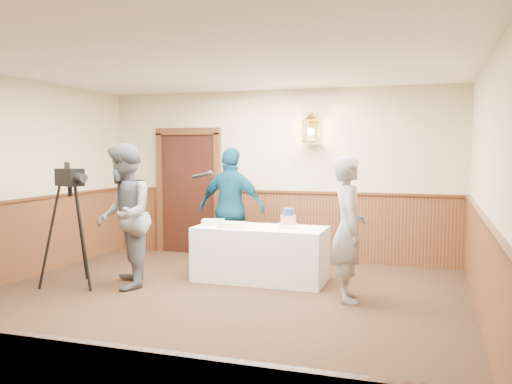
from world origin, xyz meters
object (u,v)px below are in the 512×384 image
tiered_cake (288,220)px  assistant_p (232,208)px  display_table (260,254)px  sheet_cake_yellow (232,225)px  tv_camera_rig (71,234)px  baker (348,229)px  interviewer (124,216)px  sheet_cake_green (213,222)px

tiered_cake → assistant_p: (-1.05, 0.59, 0.07)m
display_table → tiered_cake: bearing=4.6°
sheet_cake_yellow → tv_camera_rig: 2.14m
sheet_cake_yellow → tv_camera_rig: size_ratio=0.21×
baker → tv_camera_rig: 3.62m
tiered_cake → assistant_p: assistant_p is taller
tiered_cake → sheet_cake_yellow: (-0.75, -0.18, -0.07)m
sheet_cake_yellow → assistant_p: assistant_p is taller
interviewer → sheet_cake_green: bearing=107.8°
sheet_cake_yellow → assistant_p: 0.84m
assistant_p → interviewer: bearing=64.6°
tiered_cake → assistant_p: size_ratio=0.18×
baker → assistant_p: assistant_p is taller
sheet_cake_yellow → sheet_cake_green: 0.39m
display_table → tv_camera_rig: 2.55m
display_table → sheet_cake_green: bearing=178.0°
tiered_cake → interviewer: 2.19m
assistant_p → sheet_cake_yellow: bearing=116.4°
sheet_cake_green → assistant_p: (0.06, 0.60, 0.14)m
tiered_cake → baker: baker is taller
sheet_cake_yellow → interviewer: 1.45m
sheet_cake_green → display_table: bearing=-2.0°
interviewer → display_table: bearing=90.5°
sheet_cake_green → baker: bearing=-17.8°
display_table → interviewer: bearing=-149.9°
interviewer → tv_camera_rig: interviewer is taller
display_table → baker: (1.30, -0.63, 0.50)m
display_table → interviewer: 1.92m
display_table → baker: size_ratio=1.03×
sheet_cake_yellow → baker: (1.67, -0.48, 0.09)m
interviewer → tv_camera_rig: bearing=-105.6°
tiered_cake → interviewer: (-1.98, -0.95, 0.09)m
display_table → sheet_cake_green: sheet_cake_green is taller
display_table → sheet_cake_green: (-0.72, 0.02, 0.41)m
display_table → sheet_cake_green: size_ratio=5.90×
sheet_cake_yellow → baker: baker is taller
sheet_cake_yellow → sheet_cake_green: size_ratio=1.09×
interviewer → assistant_p: bearing=119.4°
sheet_cake_green → assistant_p: bearing=84.2°
tiered_cake → baker: bearing=-35.6°
display_table → tiered_cake: (0.39, 0.03, 0.48)m
tiered_cake → tv_camera_rig: tv_camera_rig is taller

